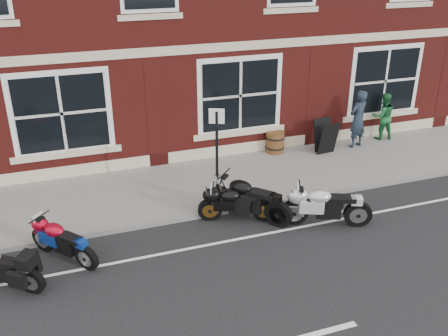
% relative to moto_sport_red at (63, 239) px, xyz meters
% --- Properties ---
extents(ground, '(80.00, 80.00, 0.00)m').
position_rel_moto_sport_red_xyz_m(ground, '(3.85, -0.71, -0.48)').
color(ground, black).
rests_on(ground, ground).
extents(sidewalk, '(30.00, 3.00, 0.12)m').
position_rel_moto_sport_red_xyz_m(sidewalk, '(3.85, 2.29, -0.42)').
color(sidewalk, slate).
rests_on(sidewalk, ground).
extents(kerb, '(30.00, 0.16, 0.12)m').
position_rel_moto_sport_red_xyz_m(kerb, '(3.85, 0.71, -0.42)').
color(kerb, slate).
rests_on(kerb, ground).
extents(moto_sport_red, '(1.26, 1.51, 0.83)m').
position_rel_moto_sport_red_xyz_m(moto_sport_red, '(0.00, 0.00, 0.00)').
color(moto_sport_red, black).
rests_on(moto_sport_red, ground).
extents(moto_sport_black, '(1.79, 0.76, 0.84)m').
position_rel_moto_sport_red_xyz_m(moto_sport_black, '(3.92, 0.31, 0.00)').
color(moto_sport_black, black).
rests_on(moto_sport_black, ground).
extents(moto_sport_silver, '(2.00, 0.94, 0.95)m').
position_rel_moto_sport_red_xyz_m(moto_sport_silver, '(5.78, -0.57, 0.07)').
color(moto_sport_silver, black).
rests_on(moto_sport_silver, ground).
extents(moto_naked_black, '(1.54, 1.73, 0.98)m').
position_rel_moto_sport_red_xyz_m(moto_naked_black, '(4.25, 0.33, 0.09)').
color(moto_naked_black, black).
rests_on(moto_naked_black, ground).
extents(pedestrian_left, '(0.77, 0.62, 1.82)m').
position_rel_moto_sport_red_xyz_m(pedestrian_left, '(9.04, 3.17, 0.55)').
color(pedestrian_left, '#1C2633').
rests_on(pedestrian_left, sidewalk).
extents(pedestrian_right, '(0.83, 0.70, 1.54)m').
position_rel_moto_sport_red_xyz_m(pedestrian_right, '(10.22, 3.49, 0.41)').
color(pedestrian_right, '#1B5F2E').
rests_on(pedestrian_right, sidewalk).
extents(a_board_sign, '(0.67, 0.49, 1.03)m').
position_rel_moto_sport_red_xyz_m(a_board_sign, '(7.88, 3.05, 0.16)').
color(a_board_sign, black).
rests_on(a_board_sign, sidewalk).
extents(barrel_planter, '(0.59, 0.59, 0.65)m').
position_rel_moto_sport_red_xyz_m(barrel_planter, '(6.44, 3.59, -0.03)').
color(barrel_planter, '#4D3014').
rests_on(barrel_planter, sidewalk).
extents(parking_sign, '(0.34, 0.16, 2.53)m').
position_rel_moto_sport_red_xyz_m(parking_sign, '(3.64, 0.84, 1.10)').
color(parking_sign, black).
rests_on(parking_sign, sidewalk).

